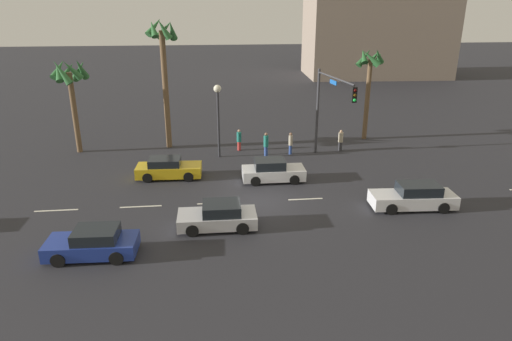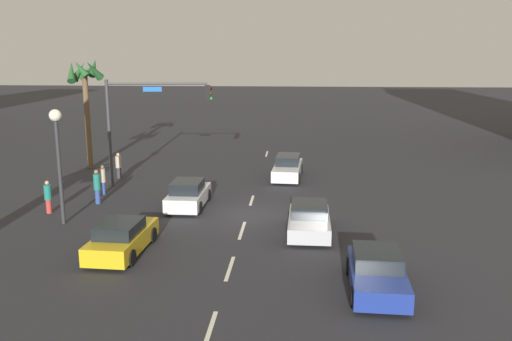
{
  "view_description": "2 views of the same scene",
  "coord_description": "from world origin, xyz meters",
  "views": [
    {
      "loc": [
        -2.88,
        -24.0,
        10.79
      ],
      "look_at": [
        -0.26,
        -0.43,
        2.08
      ],
      "focal_mm": 31.78,
      "sensor_mm": 36.0,
      "label": 1
    },
    {
      "loc": [
        -25.35,
        -2.44,
        7.82
      ],
      "look_at": [
        0.49,
        -0.41,
        2.18
      ],
      "focal_mm": 37.41,
      "sensor_mm": 36.0,
      "label": 2
    }
  ],
  "objects": [
    {
      "name": "lane_stripe_2",
      "position": [
        -6.81,
        0.0,
        0.01
      ],
      "size": [
        2.33,
        0.14,
        0.01
      ],
      "primitive_type": "cube",
      "color": "silver",
      "rests_on": "ground_plane"
    },
    {
      "name": "car_3",
      "position": [
        -2.49,
        -3.02,
        0.62
      ],
      "size": [
        4.03,
        1.97,
        1.34
      ],
      "color": "#B7B7BC",
      "rests_on": "ground_plane"
    },
    {
      "name": "lane_stripe_1",
      "position": [
        -11.43,
        0.0,
        0.01
      ],
      "size": [
        2.37,
        0.14,
        0.01
      ],
      "primitive_type": "cube",
      "color": "silver",
      "rests_on": "ground_plane"
    },
    {
      "name": "lane_stripe_3",
      "position": [
        -2.38,
        0.0,
        0.01
      ],
      "size": [
        2.48,
        0.14,
        0.01
      ],
      "primitive_type": "cube",
      "color": "silver",
      "rests_on": "ground_plane"
    },
    {
      "name": "car_0",
      "position": [
        1.22,
        3.2,
        0.66
      ],
      "size": [
        4.03,
        1.87,
        1.44
      ],
      "color": "silver",
      "rests_on": "ground_plane"
    },
    {
      "name": "streetlamp",
      "position": [
        -2.05,
        8.52,
        3.85
      ],
      "size": [
        0.56,
        0.56,
        5.41
      ],
      "color": "#2D2D33",
      "rests_on": "ground_plane"
    },
    {
      "name": "palm_tree_0",
      "position": [
        -5.96,
        11.57,
        7.16
      ],
      "size": [
        2.51,
        2.52,
        9.99
      ],
      "color": "brown",
      "rests_on": "ground_plane"
    },
    {
      "name": "car_5",
      "position": [
        -8.23,
        -5.2,
        0.62
      ],
      "size": [
        4.1,
        2.02,
        1.35
      ],
      "color": "navy",
      "rests_on": "ground_plane"
    },
    {
      "name": "building_0",
      "position": [
        24.14,
        47.68,
        8.43
      ],
      "size": [
        22.17,
        13.42,
        16.85
      ],
      "primitive_type": "cube",
      "rotation": [
        0.0,
        0.0,
        -0.05
      ],
      "color": "gray",
      "rests_on": "ground_plane"
    },
    {
      "name": "palm_tree_2",
      "position": [
        -12.8,
        10.92,
        5.57
      ],
      "size": [
        2.74,
        2.83,
        7.27
      ],
      "color": "brown",
      "rests_on": "ground_plane"
    },
    {
      "name": "car_4",
      "position": [
        8.49,
        -1.84,
        0.66
      ],
      "size": [
        4.77,
        1.98,
        1.44
      ],
      "color": "silver",
      "rests_on": "ground_plane"
    },
    {
      "name": "traffic_signal",
      "position": [
        5.68,
        6.67,
        4.4
      ],
      "size": [
        1.04,
        6.23,
        6.4
      ],
      "color": "#38383D",
      "rests_on": "ground_plane"
    },
    {
      "name": "pedestrian_1",
      "position": [
        7.44,
        9.02,
        0.86
      ],
      "size": [
        0.52,
        0.52,
        1.66
      ],
      "color": "#333338",
      "rests_on": "ground_plane"
    },
    {
      "name": "pedestrian_3",
      "position": [
        -0.44,
        9.98,
        0.88
      ],
      "size": [
        0.51,
        0.51,
        1.68
      ],
      "color": "#BF3833",
      "rests_on": "ground_plane"
    },
    {
      "name": "pedestrian_2",
      "position": [
        1.45,
        8.16,
        0.98
      ],
      "size": [
        0.51,
        0.51,
        1.86
      ],
      "color": "#2D478C",
      "rests_on": "ground_plane"
    },
    {
      "name": "palm_tree_1",
      "position": [
        10.48,
        12.12,
        5.86
      ],
      "size": [
        2.22,
        2.6,
        7.65
      ],
      "color": "brown",
      "rests_on": "ground_plane"
    },
    {
      "name": "ground_plane",
      "position": [
        0.0,
        0.0,
        0.0
      ],
      "size": [
        220.0,
        220.0,
        0.0
      ],
      "primitive_type": "plane",
      "color": "#28282D"
    },
    {
      "name": "pedestrian_0",
      "position": [
        3.39,
        8.57,
        0.91
      ],
      "size": [
        0.43,
        0.43,
        1.7
      ],
      "color": "#2D478C",
      "rests_on": "ground_plane"
    },
    {
      "name": "car_2",
      "position": [
        -5.54,
        4.52,
        0.63
      ],
      "size": [
        4.29,
        1.97,
        1.35
      ],
      "color": "gold",
      "rests_on": "ground_plane"
    },
    {
      "name": "lane_stripe_4",
      "position": [
        2.72,
        0.0,
        0.01
      ],
      "size": [
        2.04,
        0.14,
        0.01
      ],
      "primitive_type": "cube",
      "color": "silver",
      "rests_on": "ground_plane"
    }
  ]
}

